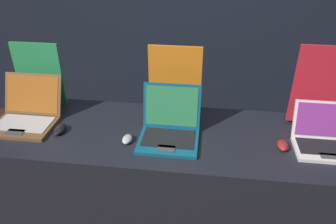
{
  "coord_description": "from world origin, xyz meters",
  "views": [
    {
      "loc": [
        0.21,
        -1.3,
        2.01
      ],
      "look_at": [
        -0.01,
        0.36,
        1.05
      ],
      "focal_mm": 35.0,
      "sensor_mm": 36.0,
      "label": 1
    }
  ],
  "objects_px": {
    "promo_stand_front": "(40,76)",
    "laptop_back": "(324,138)",
    "mouse_middle": "(127,139)",
    "mouse_front": "(60,129)",
    "mouse_back": "(283,145)",
    "laptop_middle": "(170,127)",
    "promo_stand_back": "(321,89)",
    "promo_stand_middle": "(175,84)",
    "laptop_front": "(27,113)"
  },
  "relations": [
    {
      "from": "mouse_front",
      "to": "mouse_back",
      "type": "xyz_separation_m",
      "value": [
        1.33,
        0.01,
        0.0
      ]
    },
    {
      "from": "mouse_front",
      "to": "promo_stand_front",
      "type": "bearing_deg",
      "value": 127.72
    },
    {
      "from": "promo_stand_front",
      "to": "mouse_middle",
      "type": "xyz_separation_m",
      "value": [
        0.69,
        -0.37,
        -0.2
      ]
    },
    {
      "from": "promo_stand_front",
      "to": "promo_stand_back",
      "type": "distance_m",
      "value": 1.81
    },
    {
      "from": "promo_stand_middle",
      "to": "promo_stand_back",
      "type": "relative_size",
      "value": 0.92
    },
    {
      "from": "promo_stand_front",
      "to": "promo_stand_back",
      "type": "relative_size",
      "value": 0.86
    },
    {
      "from": "laptop_middle",
      "to": "laptop_back",
      "type": "height_order",
      "value": "laptop_middle"
    },
    {
      "from": "laptop_front",
      "to": "laptop_middle",
      "type": "bearing_deg",
      "value": -3.24
    },
    {
      "from": "promo_stand_front",
      "to": "mouse_back",
      "type": "xyz_separation_m",
      "value": [
        1.58,
        -0.32,
        -0.2
      ]
    },
    {
      "from": "mouse_middle",
      "to": "laptop_back",
      "type": "xyz_separation_m",
      "value": [
        1.12,
        0.1,
        0.04
      ]
    },
    {
      "from": "promo_stand_front",
      "to": "laptop_middle",
      "type": "xyz_separation_m",
      "value": [
        0.93,
        -0.29,
        -0.15
      ]
    },
    {
      "from": "mouse_middle",
      "to": "laptop_back",
      "type": "bearing_deg",
      "value": 5.11
    },
    {
      "from": "promo_stand_front",
      "to": "laptop_middle",
      "type": "distance_m",
      "value": 0.98
    },
    {
      "from": "promo_stand_middle",
      "to": "laptop_front",
      "type": "bearing_deg",
      "value": -167.06
    },
    {
      "from": "laptop_front",
      "to": "laptop_middle",
      "type": "distance_m",
      "value": 0.93
    },
    {
      "from": "mouse_back",
      "to": "promo_stand_back",
      "type": "bearing_deg",
      "value": 51.28
    },
    {
      "from": "promo_stand_front",
      "to": "mouse_back",
      "type": "distance_m",
      "value": 1.62
    },
    {
      "from": "laptop_middle",
      "to": "mouse_middle",
      "type": "distance_m",
      "value": 0.26
    },
    {
      "from": "mouse_front",
      "to": "mouse_back",
      "type": "distance_m",
      "value": 1.33
    },
    {
      "from": "laptop_back",
      "to": "mouse_back",
      "type": "distance_m",
      "value": 0.24
    },
    {
      "from": "laptop_middle",
      "to": "promo_stand_middle",
      "type": "bearing_deg",
      "value": 90.0
    },
    {
      "from": "laptop_front",
      "to": "mouse_back",
      "type": "bearing_deg",
      "value": -2.93
    },
    {
      "from": "laptop_front",
      "to": "promo_stand_back",
      "type": "relative_size",
      "value": 0.75
    },
    {
      "from": "mouse_front",
      "to": "mouse_middle",
      "type": "bearing_deg",
      "value": -6.13
    },
    {
      "from": "laptop_front",
      "to": "promo_stand_front",
      "type": "height_order",
      "value": "promo_stand_front"
    },
    {
      "from": "laptop_middle",
      "to": "mouse_middle",
      "type": "xyz_separation_m",
      "value": [
        -0.24,
        -0.08,
        -0.05
      ]
    },
    {
      "from": "mouse_middle",
      "to": "promo_stand_back",
      "type": "relative_size",
      "value": 0.18
    },
    {
      "from": "mouse_middle",
      "to": "promo_stand_middle",
      "type": "xyz_separation_m",
      "value": [
        0.24,
        0.35,
        0.21
      ]
    },
    {
      "from": "laptop_front",
      "to": "mouse_front",
      "type": "height_order",
      "value": "laptop_front"
    },
    {
      "from": "promo_stand_back",
      "to": "promo_stand_front",
      "type": "bearing_deg",
      "value": 178.93
    },
    {
      "from": "mouse_middle",
      "to": "laptop_front",
      "type": "bearing_deg",
      "value": 168.97
    },
    {
      "from": "promo_stand_back",
      "to": "laptop_middle",
      "type": "bearing_deg",
      "value": -163.71
    },
    {
      "from": "mouse_middle",
      "to": "mouse_back",
      "type": "relative_size",
      "value": 0.9
    },
    {
      "from": "mouse_front",
      "to": "laptop_back",
      "type": "distance_m",
      "value": 1.56
    },
    {
      "from": "mouse_middle",
      "to": "promo_stand_middle",
      "type": "height_order",
      "value": "promo_stand_middle"
    },
    {
      "from": "mouse_front",
      "to": "mouse_back",
      "type": "height_order",
      "value": "mouse_back"
    },
    {
      "from": "mouse_middle",
      "to": "mouse_back",
      "type": "distance_m",
      "value": 0.89
    },
    {
      "from": "promo_stand_front",
      "to": "laptop_back",
      "type": "bearing_deg",
      "value": -8.57
    },
    {
      "from": "promo_stand_front",
      "to": "mouse_back",
      "type": "relative_size",
      "value": 4.32
    },
    {
      "from": "promo_stand_front",
      "to": "mouse_middle",
      "type": "bearing_deg",
      "value": -28.53
    },
    {
      "from": "mouse_middle",
      "to": "mouse_back",
      "type": "xyz_separation_m",
      "value": [
        0.89,
        0.05,
        0.0
      ]
    },
    {
      "from": "mouse_middle",
      "to": "promo_stand_middle",
      "type": "relative_size",
      "value": 0.2
    },
    {
      "from": "laptop_front",
      "to": "promo_stand_front",
      "type": "bearing_deg",
      "value": 90.0
    },
    {
      "from": "promo_stand_middle",
      "to": "mouse_back",
      "type": "bearing_deg",
      "value": -24.22
    },
    {
      "from": "laptop_front",
      "to": "mouse_back",
      "type": "height_order",
      "value": "laptop_front"
    },
    {
      "from": "laptop_middle",
      "to": "promo_stand_middle",
      "type": "distance_m",
      "value": 0.31
    },
    {
      "from": "promo_stand_front",
      "to": "promo_stand_middle",
      "type": "height_order",
      "value": "promo_stand_middle"
    },
    {
      "from": "mouse_back",
      "to": "mouse_front",
      "type": "bearing_deg",
      "value": -179.73
    },
    {
      "from": "mouse_middle",
      "to": "promo_stand_back",
      "type": "xyz_separation_m",
      "value": [
        1.12,
        0.34,
        0.23
      ]
    },
    {
      "from": "promo_stand_middle",
      "to": "laptop_middle",
      "type": "bearing_deg",
      "value": -90.0
    }
  ]
}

